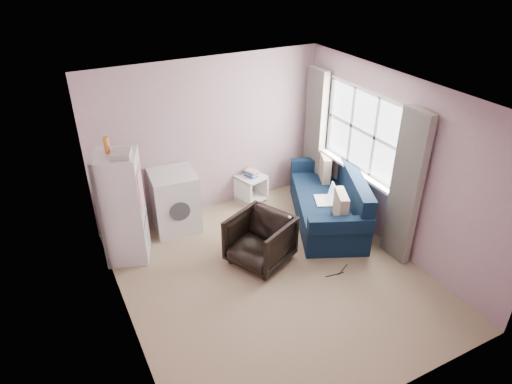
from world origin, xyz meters
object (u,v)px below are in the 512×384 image
fridge (123,207)px  washing_machine (175,200)px  side_table (251,186)px  armchair (260,238)px  sofa (331,203)px

fridge → washing_machine: 0.98m
fridge → side_table: (2.25, 0.60, -0.54)m
armchair → fridge: 1.91m
armchair → side_table: armchair is taller
armchair → washing_machine: 1.56m
armchair → washing_machine: bearing=-176.5°
armchair → washing_machine: washing_machine is taller
armchair → fridge: fridge is taller
washing_machine → side_table: 1.44m
washing_machine → side_table: size_ratio=1.63×
armchair → fridge: (-1.60, 0.96, 0.42)m
washing_machine → armchair: bearing=-55.5°
sofa → armchair: bearing=-140.4°
sofa → washing_machine: bearing=-178.8°
armchair → sofa: sofa is taller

